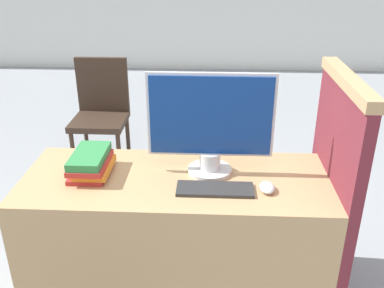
# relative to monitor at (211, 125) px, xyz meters

# --- Properties ---
(desk) EXTENTS (1.45, 0.60, 0.74)m
(desk) POSITION_rel_monitor_xyz_m (-0.16, -0.07, -0.62)
(desk) COLOR tan
(desk) RESTS_ON ground_plane
(carrel_divider) EXTENTS (0.07, 0.70, 1.23)m
(carrel_divider) POSITION_rel_monitor_xyz_m (0.59, -0.02, -0.36)
(carrel_divider) COLOR maroon
(carrel_divider) RESTS_ON ground_plane
(monitor) EXTENTS (0.59, 0.21, 0.49)m
(monitor) POSITION_rel_monitor_xyz_m (0.00, 0.00, 0.00)
(monitor) COLOR silver
(monitor) RESTS_ON desk
(keyboard) EXTENTS (0.34, 0.12, 0.02)m
(keyboard) POSITION_rel_monitor_xyz_m (0.03, -0.18, -0.24)
(keyboard) COLOR #2D2D2D
(keyboard) RESTS_ON desk
(mouse) EXTENTS (0.07, 0.10, 0.04)m
(mouse) POSITION_rel_monitor_xyz_m (0.26, -0.17, -0.23)
(mouse) COLOR silver
(mouse) RESTS_ON desk
(book_stack) EXTENTS (0.19, 0.28, 0.11)m
(book_stack) POSITION_rel_monitor_xyz_m (-0.56, -0.05, -0.19)
(book_stack) COLOR #B72D28
(book_stack) RESTS_ON desk
(far_chair) EXTENTS (0.44, 0.44, 0.90)m
(far_chair) POSITION_rel_monitor_xyz_m (-0.94, 1.54, -0.49)
(far_chair) COLOR #38281E
(far_chair) RESTS_ON ground_plane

